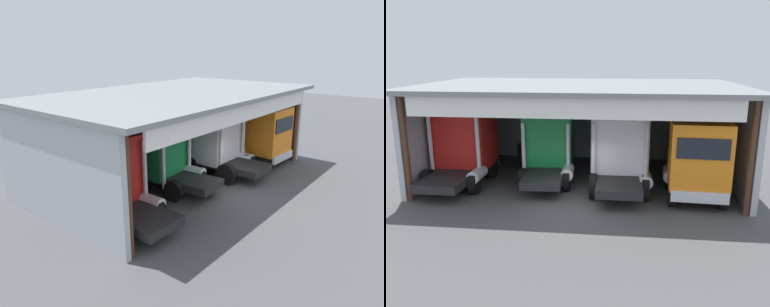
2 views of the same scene
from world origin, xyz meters
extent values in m
plane|color=#4C4C4F|center=(0.00, 0.00, 0.00)|extent=(80.00, 80.00, 0.00)
cube|color=#ADB2B7|center=(0.00, 8.25, 2.26)|extent=(14.27, 0.24, 4.52)
cube|color=#ADB2B7|center=(-7.13, 4.13, 2.26)|extent=(0.24, 8.25, 4.52)
cube|color=#ADB2B7|center=(7.13, 4.13, 2.26)|extent=(0.24, 8.25, 4.52)
cube|color=gray|center=(0.00, 3.85, 4.62)|extent=(14.87, 8.81, 0.20)
cylinder|color=#4C2D1E|center=(-6.88, 0.15, 2.26)|extent=(0.24, 0.24, 4.52)
cylinder|color=#4C2D1E|center=(6.88, 0.15, 2.26)|extent=(0.24, 0.24, 4.52)
cube|color=white|center=(0.00, -0.22, 4.17)|extent=(12.84, 0.12, 0.90)
cube|color=red|center=(-5.55, 3.18, 2.17)|extent=(2.53, 2.35, 2.80)
cube|color=black|center=(-5.54, 4.37, 2.66)|extent=(2.13, 0.08, 0.84)
cube|color=silver|center=(-5.54, 4.40, 0.67)|extent=(2.38, 0.18, 0.44)
cube|color=#232326|center=(-5.57, 1.29, 0.70)|extent=(1.91, 3.46, 0.36)
cylinder|color=silver|center=(-6.69, 1.88, 1.95)|extent=(0.18, 0.18, 2.86)
cylinder|color=silver|center=(-4.44, 1.86, 1.95)|extent=(0.18, 0.18, 2.86)
cylinder|color=silver|center=(-4.44, 1.58, 0.82)|extent=(0.57, 1.21, 0.56)
cylinder|color=black|center=(-6.65, 3.66, 0.52)|extent=(0.31, 1.04, 1.04)
cylinder|color=black|center=(-4.44, 3.64, 0.52)|extent=(0.31, 1.04, 1.04)
cylinder|color=black|center=(-6.67, 1.30, 0.52)|extent=(0.31, 1.04, 1.04)
cylinder|color=black|center=(-4.47, 1.28, 0.52)|extent=(0.31, 1.04, 1.04)
cube|color=#197F3D|center=(-1.55, 3.85, 2.19)|extent=(2.43, 2.22, 2.85)
cube|color=black|center=(-1.62, 4.91, 2.69)|extent=(1.97, 0.18, 0.86)
cube|color=silver|center=(-1.62, 4.94, 0.66)|extent=(2.20, 0.29, 0.44)
cube|color=#232326|center=(-1.45, 2.09, 0.69)|extent=(1.92, 3.30, 0.36)
cylinder|color=silver|center=(-2.52, 2.59, 1.77)|extent=(0.18, 0.18, 2.52)
cylinder|color=silver|center=(-0.44, 2.72, 1.77)|extent=(0.18, 0.18, 2.52)
cylinder|color=silver|center=(-0.43, 2.45, 0.81)|extent=(0.63, 1.23, 0.56)
cylinder|color=black|center=(-2.58, 4.21, 0.51)|extent=(0.36, 1.04, 1.02)
cylinder|color=black|center=(-0.57, 4.32, 0.51)|extent=(0.36, 1.04, 1.02)
cylinder|color=black|center=(-2.45, 2.03, 0.51)|extent=(0.36, 1.04, 1.02)
cylinder|color=black|center=(-0.44, 2.15, 0.51)|extent=(0.36, 1.04, 1.02)
cube|color=white|center=(1.94, 3.06, 2.16)|extent=(2.53, 2.58, 2.71)
cube|color=black|center=(1.93, 4.36, 2.64)|extent=(2.14, 0.07, 0.81)
cube|color=silver|center=(1.93, 4.39, 0.71)|extent=(2.39, 0.17, 0.44)
cube|color=#232326|center=(1.95, 1.29, 0.74)|extent=(1.90, 3.23, 0.36)
cylinder|color=silver|center=(0.81, 1.62, 1.90)|extent=(0.18, 0.18, 2.69)
cylinder|color=silver|center=(3.08, 1.63, 1.90)|extent=(0.18, 0.18, 2.69)
cylinder|color=silver|center=(3.08, 1.60, 0.86)|extent=(0.57, 1.20, 0.56)
cylinder|color=black|center=(0.83, 3.57, 0.56)|extent=(0.31, 1.12, 1.11)
cylinder|color=black|center=(3.04, 3.58, 0.56)|extent=(0.31, 1.12, 1.11)
cylinder|color=black|center=(0.84, 1.28, 0.56)|extent=(0.31, 1.12, 1.11)
cylinder|color=black|center=(3.05, 1.30, 0.56)|extent=(0.31, 1.12, 1.11)
cube|color=orange|center=(5.15, 1.13, 2.13)|extent=(2.44, 2.14, 2.72)
cube|color=black|center=(5.09, 0.11, 2.61)|extent=(1.98, 0.18, 0.82)
cube|color=silver|center=(5.08, 0.08, 0.67)|extent=(2.21, 0.29, 0.44)
cube|color=#232326|center=(5.25, 2.84, 0.70)|extent=(1.93, 3.22, 0.36)
cylinder|color=silver|center=(6.26, 2.22, 1.94)|extent=(0.18, 0.18, 2.84)
cylinder|color=silver|center=(4.17, 2.34, 1.94)|extent=(0.18, 0.18, 2.84)
cylinder|color=silver|center=(4.19, 2.61, 0.82)|extent=(0.63, 1.23, 0.56)
cylinder|color=black|center=(6.13, 0.67, 0.52)|extent=(0.36, 1.06, 1.05)
cylinder|color=black|center=(4.11, 0.79, 0.52)|extent=(0.36, 1.06, 1.05)
cylinder|color=black|center=(6.26, 2.78, 0.52)|extent=(0.36, 1.06, 1.05)
cylinder|color=black|center=(4.24, 2.90, 0.52)|extent=(0.36, 1.06, 1.05)
cylinder|color=gold|center=(4.85, 6.76, 0.45)|extent=(0.58, 0.58, 0.91)
cube|color=black|center=(-3.52, 6.95, 0.50)|extent=(0.90, 0.60, 1.00)
camera|label=1|loc=(-14.09, -8.12, 7.00)|focal=33.56mm
camera|label=2|loc=(1.95, -14.55, 6.08)|focal=36.29mm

